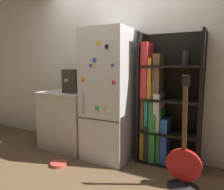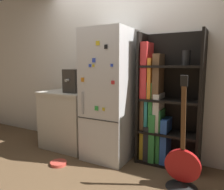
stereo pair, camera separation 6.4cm
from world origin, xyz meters
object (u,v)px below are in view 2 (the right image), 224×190
(guitar, at_px, (182,173))
(pet_bowl, at_px, (58,163))
(refrigerator, at_px, (110,95))
(espresso_machine, at_px, (74,81))
(bookshelf, at_px, (161,108))

(guitar, height_order, pet_bowl, guitar)
(refrigerator, xyz_separation_m, espresso_machine, (-0.62, -0.01, 0.18))
(pet_bowl, bearing_deg, espresso_machine, 105.30)
(guitar, bearing_deg, espresso_machine, 169.02)
(refrigerator, bearing_deg, pet_bowl, -128.77)
(guitar, distance_m, pet_bowl, 1.58)
(bookshelf, distance_m, guitar, 0.88)
(espresso_machine, xyz_separation_m, pet_bowl, (0.16, -0.57, -1.06))
(refrigerator, relative_size, pet_bowl, 8.21)
(bookshelf, relative_size, espresso_machine, 4.94)
(bookshelf, xyz_separation_m, espresso_machine, (-1.31, -0.18, 0.32))
(espresso_machine, distance_m, pet_bowl, 1.21)
(bookshelf, height_order, guitar, bookshelf)
(refrigerator, xyz_separation_m, pet_bowl, (-0.46, -0.58, -0.88))
(bookshelf, relative_size, guitar, 1.41)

